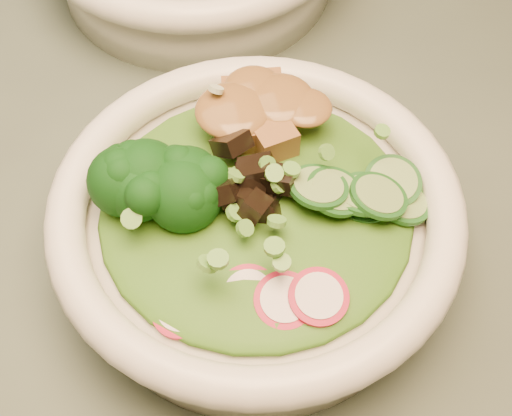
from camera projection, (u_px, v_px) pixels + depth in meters
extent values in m
cube|color=#4E5C4C|center=(419.00, 183.00, 0.57)|extent=(1.20, 0.80, 0.03)
cylinder|color=white|center=(256.00, 236.00, 0.49)|extent=(0.24, 0.24, 0.05)
torus|color=white|center=(256.00, 207.00, 0.47)|extent=(0.28, 0.28, 0.03)
ellipsoid|color=#255812|center=(256.00, 207.00, 0.47)|extent=(0.21, 0.21, 0.02)
ellipsoid|color=brown|center=(254.00, 108.00, 0.48)|extent=(0.07, 0.06, 0.02)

